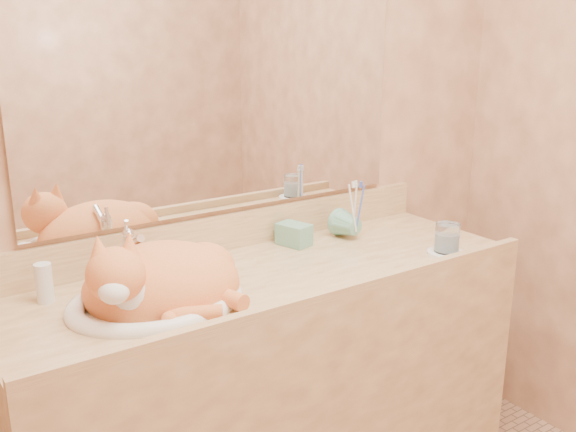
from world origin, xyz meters
TOP-DOWN VIEW (x-y plane):
  - wall_back at (0.00, 1.00)m, footprint 2.40×0.02m
  - vanity_counter at (0.00, 0.72)m, footprint 1.60×0.55m
  - mirror at (0.00, 0.99)m, footprint 1.30×0.02m
  - sink_basin at (-0.37, 0.70)m, footprint 0.52×0.46m
  - faucet at (-0.37, 0.88)m, footprint 0.07×0.13m
  - cat at (-0.37, 0.70)m, footprint 0.51×0.46m
  - soap_dispenser at (0.22, 0.85)m, footprint 0.09×0.09m
  - toothbrush_cup at (0.40, 0.81)m, footprint 0.11×0.11m
  - toothbrushes at (0.40, 0.81)m, footprint 0.04×0.04m
  - saucer at (0.56, 0.54)m, footprint 0.12×0.12m
  - water_glass at (0.56, 0.54)m, footprint 0.08×0.08m
  - lotion_bottle at (-0.61, 0.88)m, footprint 0.04×0.04m

SIDE VIEW (x-z plane):
  - vanity_counter at x=0.00m, z-range 0.00..0.85m
  - saucer at x=0.56m, z-range 0.85..0.86m
  - toothbrush_cup at x=0.40m, z-range 0.85..0.94m
  - lotion_bottle at x=-0.61m, z-range 0.85..0.96m
  - water_glass at x=0.56m, z-range 0.86..0.95m
  - cat at x=-0.37m, z-range 0.80..1.03m
  - sink_basin at x=-0.37m, z-range 0.85..1.00m
  - soap_dispenser at x=0.22m, z-range 0.85..1.01m
  - faucet at x=-0.37m, z-range 0.85..1.02m
  - toothbrushes at x=0.40m, z-range 0.87..1.08m
  - wall_back at x=0.00m, z-range 0.00..2.50m
  - mirror at x=0.00m, z-range 0.99..1.79m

